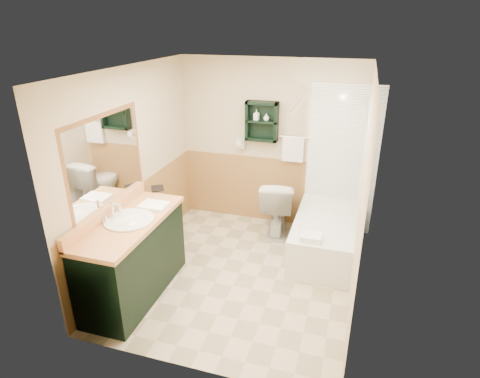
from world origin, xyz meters
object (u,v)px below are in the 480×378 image
Objects in this scene: wall_shelf at (262,121)px; toilet at (277,206)px; bathtub at (324,236)px; soap_bottle_b at (266,118)px; vanity_book at (151,183)px; vanity at (134,258)px; hair_dryer at (241,143)px; soap_bottle_a at (256,118)px.

toilet is (0.31, -0.23, -1.15)m from wall_shelf.
soap_bottle_b is at bearing 146.99° from bathtub.
soap_bottle_b reaches higher than vanity_book.
vanity is 7.41× the size of vanity_book.
vanity is at bearing -110.47° from vanity_book.
hair_dryer is 0.16× the size of bathtub.
hair_dryer is at bearing 175.24° from wall_shelf.
soap_bottle_b is (1.12, 1.30, 0.59)m from vanity_book.
soap_bottle_b reaches higher than vanity.
wall_shelf is at bearing -4.76° from hair_dryer.
soap_bottle_a is (-0.08, -0.01, 0.05)m from wall_shelf.
wall_shelf is 5.44× the size of soap_bottle_b.
vanity_book is 1.94× the size of soap_bottle_b.
bathtub is (1.33, -0.65, -0.95)m from hair_dryer.
hair_dryer is 1.04m from toilet.
soap_bottle_b is (0.96, 2.09, 1.14)m from vanity.
hair_dryer is at bearing 172.38° from soap_bottle_a.
soap_bottle_a is at bearing -7.62° from hair_dryer.
vanity_book is at bearing -130.94° from soap_bottle_b.
soap_bottle_b is (-0.96, 0.62, 1.35)m from bathtub.
soap_bottle_a is at bearing -38.74° from toilet.
soap_bottle_b is at bearing 0.00° from soap_bottle_a.
toilet is (-0.72, 0.40, 0.15)m from bathtub.
vanity is at bearing -113.13° from wall_shelf.
wall_shelf reaches higher than vanity.
wall_shelf is at bearing -45.17° from toilet.
soap_bottle_b reaches higher than toilet.
vanity_book is 1.81m from soap_bottle_b.
vanity is 1.78× the size of toilet.
bathtub is at bearing -31.54° from wall_shelf.
wall_shelf is 0.37× the size of bathtub.
bathtub is at bearing -29.56° from soap_bottle_a.
bathtub is at bearing 37.37° from vanity.
vanity_book is 1.73m from soap_bottle_a.
toilet is at bearing 57.17° from vanity.
vanity_book is 1.36× the size of soap_bottle_a.
bathtub is (1.03, -0.63, -1.30)m from wall_shelf.
vanity is at bearing 49.34° from toilet.
vanity_book is (-2.08, -0.67, 0.77)m from bathtub.
bathtub is at bearing -26.28° from hair_dryer.
bathtub is (1.92, 1.47, -0.21)m from vanity.
hair_dryer is at bearing 27.98° from vanity_book.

